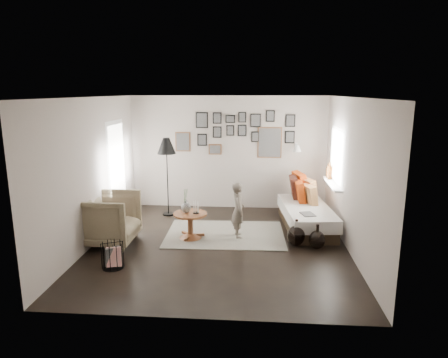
# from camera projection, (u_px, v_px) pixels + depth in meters

# --- Properties ---
(ground) EXTENTS (4.80, 4.80, 0.00)m
(ground) POSITION_uv_depth(u_px,v_px,m) (219.00, 245.00, 7.17)
(ground) COLOR black
(ground) RESTS_ON ground
(wall_back) EXTENTS (4.50, 0.00, 4.50)m
(wall_back) POSITION_uv_depth(u_px,v_px,m) (228.00, 153.00, 9.23)
(wall_back) COLOR #A89C93
(wall_back) RESTS_ON ground
(wall_front) EXTENTS (4.50, 0.00, 4.50)m
(wall_front) POSITION_uv_depth(u_px,v_px,m) (200.00, 217.00, 4.55)
(wall_front) COLOR #A89C93
(wall_front) RESTS_ON ground
(wall_left) EXTENTS (0.00, 4.80, 4.80)m
(wall_left) POSITION_uv_depth(u_px,v_px,m) (92.00, 172.00, 7.06)
(wall_left) COLOR #A89C93
(wall_left) RESTS_ON ground
(wall_right) EXTENTS (0.00, 4.80, 4.80)m
(wall_right) POSITION_uv_depth(u_px,v_px,m) (352.00, 176.00, 6.72)
(wall_right) COLOR #A89C93
(wall_right) RESTS_ON ground
(ceiling) EXTENTS (4.80, 4.80, 0.00)m
(ceiling) POSITION_uv_depth(u_px,v_px,m) (219.00, 97.00, 6.61)
(ceiling) COLOR white
(ceiling) RESTS_ON wall_back
(door_left) EXTENTS (0.00, 2.14, 2.14)m
(door_left) POSITION_uv_depth(u_px,v_px,m) (117.00, 172.00, 8.28)
(door_left) COLOR white
(door_left) RESTS_ON wall_left
(window_right) EXTENTS (0.15, 1.32, 1.30)m
(window_right) POSITION_uv_depth(u_px,v_px,m) (331.00, 180.00, 8.11)
(window_right) COLOR white
(window_right) RESTS_ON wall_right
(gallery_wall) EXTENTS (2.74, 0.03, 1.08)m
(gallery_wall) POSITION_uv_depth(u_px,v_px,m) (241.00, 134.00, 9.09)
(gallery_wall) COLOR brown
(gallery_wall) RESTS_ON wall_back
(wall_sconce) EXTENTS (0.18, 0.36, 0.16)m
(wall_sconce) POSITION_uv_depth(u_px,v_px,m) (297.00, 148.00, 8.82)
(wall_sconce) COLOR white
(wall_sconce) RESTS_ON wall_back
(rug) EXTENTS (2.28, 1.62, 0.01)m
(rug) POSITION_uv_depth(u_px,v_px,m) (225.00, 234.00, 7.68)
(rug) COLOR beige
(rug) RESTS_ON ground
(pedestal_table) EXTENTS (0.63, 0.63, 0.49)m
(pedestal_table) POSITION_uv_depth(u_px,v_px,m) (190.00, 227.00, 7.43)
(pedestal_table) COLOR brown
(pedestal_table) RESTS_ON ground
(vase) EXTENTS (0.18, 0.18, 0.45)m
(vase) POSITION_uv_depth(u_px,v_px,m) (186.00, 206.00, 7.37)
(vase) COLOR black
(vase) RESTS_ON pedestal_table
(candles) EXTENTS (0.11, 0.11, 0.23)m
(candles) POSITION_uv_depth(u_px,v_px,m) (196.00, 207.00, 7.34)
(candles) COLOR black
(candles) RESTS_ON pedestal_table
(daybed) EXTENTS (1.05, 2.11, 0.98)m
(daybed) POSITION_uv_depth(u_px,v_px,m) (306.00, 212.00, 8.08)
(daybed) COLOR black
(daybed) RESTS_ON ground
(magazine_on_daybed) EXTENTS (0.29, 0.35, 0.02)m
(magazine_on_daybed) POSITION_uv_depth(u_px,v_px,m) (308.00, 214.00, 7.42)
(magazine_on_daybed) COLOR black
(magazine_on_daybed) RESTS_ON daybed
(armchair) EXTENTS (1.02, 0.99, 0.93)m
(armchair) POSITION_uv_depth(u_px,v_px,m) (108.00, 219.00, 7.14)
(armchair) COLOR #73674D
(armchair) RESTS_ON ground
(armchair_cushion) EXTENTS (0.44, 0.45, 0.19)m
(armchair_cushion) POSITION_uv_depth(u_px,v_px,m) (108.00, 217.00, 7.19)
(armchair_cushion) COLOR white
(armchair_cushion) RESTS_ON armchair
(floor_lamp) EXTENTS (0.40, 0.40, 1.72)m
(floor_lamp) POSITION_uv_depth(u_px,v_px,m) (167.00, 149.00, 8.59)
(floor_lamp) COLOR black
(floor_lamp) RESTS_ON ground
(magazine_basket) EXTENTS (0.44, 0.44, 0.41)m
(magazine_basket) POSITION_uv_depth(u_px,v_px,m) (113.00, 255.00, 6.20)
(magazine_basket) COLOR black
(magazine_basket) RESTS_ON ground
(demijohn_large) EXTENTS (0.32, 0.32, 0.48)m
(demijohn_large) POSITION_uv_depth(u_px,v_px,m) (296.00, 235.00, 7.10)
(demijohn_large) COLOR black
(demijohn_large) RESTS_ON ground
(demijohn_small) EXTENTS (0.28, 0.28, 0.44)m
(demijohn_small) POSITION_uv_depth(u_px,v_px,m) (317.00, 240.00, 6.96)
(demijohn_small) COLOR black
(demijohn_small) RESTS_ON ground
(child) EXTENTS (0.33, 0.43, 1.05)m
(child) POSITION_uv_depth(u_px,v_px,m) (238.00, 210.00, 7.44)
(child) COLOR #62584D
(child) RESTS_ON ground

